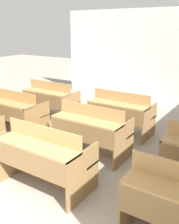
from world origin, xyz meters
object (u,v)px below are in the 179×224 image
bench_second_left (15,111)px  bench_third_left (51,99)px  bench_second_center (91,129)px  bench_third_center (121,112)px  bench_front_center (44,156)px

bench_second_left → bench_third_left: bearing=90.0°
bench_second_center → bench_third_left: bearing=149.4°
bench_second_left → bench_third_center: (1.97, 1.18, 0.00)m
bench_second_center → bench_third_center: (-0.01, 1.18, 0.00)m
bench_third_center → bench_third_left: bearing=-179.7°
bench_second_center → bench_third_center: same height
bench_third_center → bench_front_center: bearing=-89.8°
bench_third_left → bench_third_center: (1.97, 0.01, 0.00)m
bench_third_left → bench_third_center: 1.97m
bench_front_center → bench_second_center: 1.20m
bench_front_center → bench_second_left: same height
bench_second_center → bench_third_center: size_ratio=1.00×
bench_front_center → bench_second_center: bearing=90.0°
bench_front_center → bench_second_center: (0.00, 1.20, 0.00)m
bench_second_left → bench_third_left: size_ratio=1.00×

